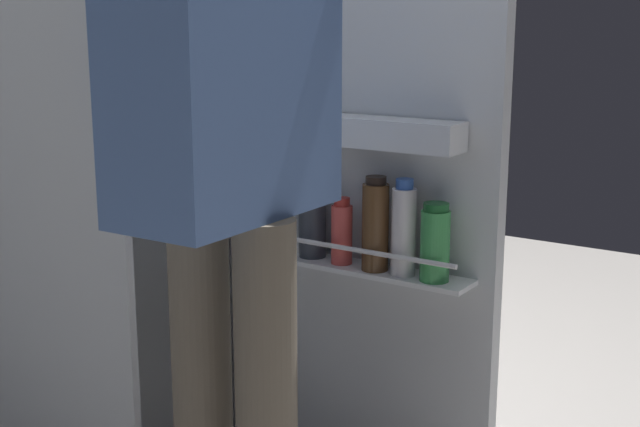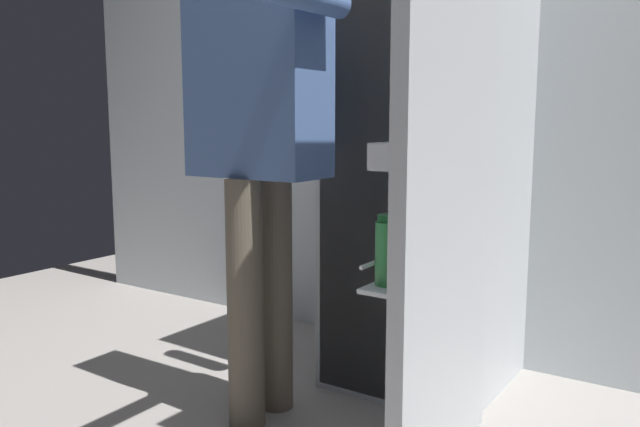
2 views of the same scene
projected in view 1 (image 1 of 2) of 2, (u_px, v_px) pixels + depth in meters
refrigerator at (146, 136)px, 2.18m from camera, size 0.65×1.19×1.78m
person at (230, 124)px, 1.59m from camera, size 0.54×0.75×1.64m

